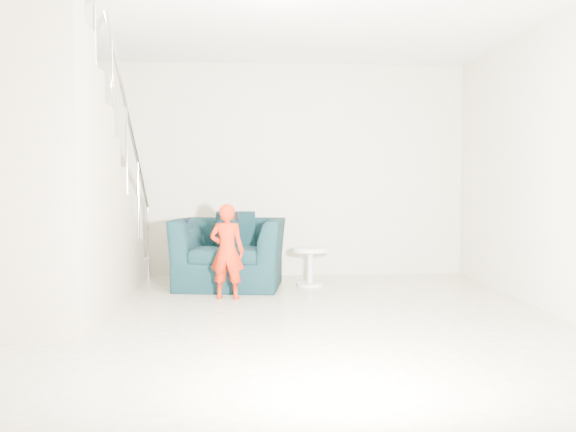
{
  "coord_description": "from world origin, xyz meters",
  "views": [
    {
      "loc": [
        -0.21,
        -5.05,
        1.2
      ],
      "look_at": [
        0.15,
        1.2,
        0.85
      ],
      "focal_mm": 38.0,
      "sensor_mm": 36.0,
      "label": 1
    }
  ],
  "objects_px": {
    "toddler": "(227,251)",
    "armchair": "(230,253)",
    "staircase": "(55,210)",
    "side_table": "(310,260)"
  },
  "relations": [
    {
      "from": "armchair",
      "to": "toddler",
      "type": "distance_m",
      "value": 0.74
    },
    {
      "from": "toddler",
      "to": "armchair",
      "type": "bearing_deg",
      "value": -79.76
    },
    {
      "from": "toddler",
      "to": "staircase",
      "type": "bearing_deg",
      "value": 33.03
    },
    {
      "from": "side_table",
      "to": "staircase",
      "type": "height_order",
      "value": "staircase"
    },
    {
      "from": "armchair",
      "to": "staircase",
      "type": "bearing_deg",
      "value": -130.66
    },
    {
      "from": "staircase",
      "to": "armchair",
      "type": "bearing_deg",
      "value": 41.9
    },
    {
      "from": "armchair",
      "to": "side_table",
      "type": "xyz_separation_m",
      "value": [
        0.92,
        -0.0,
        -0.09
      ]
    },
    {
      "from": "side_table",
      "to": "toddler",
      "type": "bearing_deg",
      "value": -141.71
    },
    {
      "from": "toddler",
      "to": "staircase",
      "type": "distance_m",
      "value": 1.71
    },
    {
      "from": "armchair",
      "to": "staircase",
      "type": "height_order",
      "value": "staircase"
    }
  ]
}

